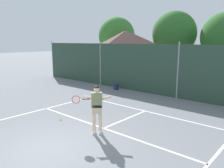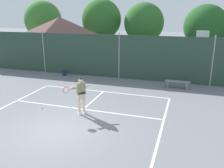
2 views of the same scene
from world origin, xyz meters
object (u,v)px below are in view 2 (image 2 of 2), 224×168
(basketball_hoop, at_px, (201,47))
(tennis_player, at_px, (81,92))
(tennis_ball, at_px, (42,108))
(courtside_bench, at_px, (177,83))
(backpack_navy, at_px, (64,73))

(basketball_hoop, distance_m, tennis_player, 10.81)
(basketball_hoop, height_order, tennis_ball, basketball_hoop)
(basketball_hoop, distance_m, tennis_ball, 12.31)
(tennis_player, xyz_separation_m, courtside_bench, (4.24, 5.79, -0.75))
(tennis_player, height_order, courtside_bench, tennis_player)
(basketball_hoop, distance_m, backpack_navy, 10.70)
(basketball_hoop, bearing_deg, tennis_player, -121.60)
(basketball_hoop, xyz_separation_m, tennis_ball, (-7.87, -9.19, -2.28))
(courtside_bench, bearing_deg, tennis_ball, -138.02)
(basketball_hoop, distance_m, courtside_bench, 4.13)
(basketball_hoop, xyz_separation_m, courtside_bench, (-1.39, -3.36, -1.95))
(tennis_ball, relative_size, courtside_bench, 0.04)
(tennis_player, height_order, backpack_navy, tennis_player)
(basketball_hoop, bearing_deg, backpack_navy, -165.04)
(backpack_navy, bearing_deg, basketball_hoop, 14.96)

